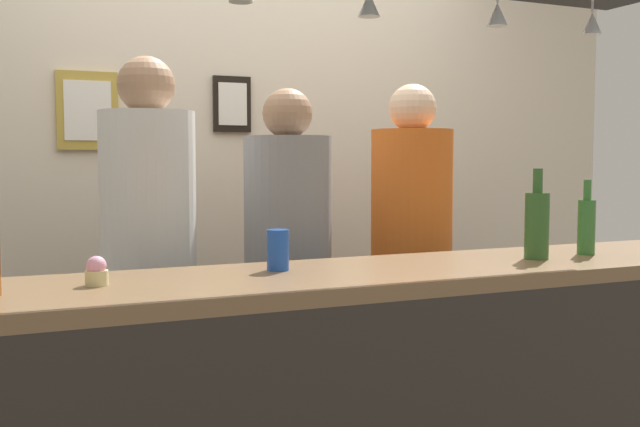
# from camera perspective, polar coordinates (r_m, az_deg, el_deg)

# --- Properties ---
(back_wall) EXTENTS (4.40, 0.06, 2.60)m
(back_wall) POSITION_cam_1_polar(r_m,az_deg,el_deg) (3.57, -6.46, 3.06)
(back_wall) COLOR beige
(back_wall) RESTS_ON ground_plane
(bar_counter) EXTENTS (2.70, 0.55, 1.04)m
(bar_counter) POSITION_cam_1_polar(r_m,az_deg,el_deg) (2.20, 6.54, -13.60)
(bar_counter) COLOR brown
(bar_counter) RESTS_ON ground_plane
(hanging_wineglass_center_left) EXTENTS (0.07, 0.07, 0.13)m
(hanging_wineglass_center_left) POSITION_cam_1_polar(r_m,az_deg,el_deg) (2.35, 3.90, 15.91)
(hanging_wineglass_center_left) COLOR silver
(hanging_wineglass_center_left) RESTS_ON overhead_glass_rack
(hanging_wineglass_center) EXTENTS (0.07, 0.07, 0.13)m
(hanging_wineglass_center) POSITION_cam_1_polar(r_m,az_deg,el_deg) (2.56, 13.52, 14.81)
(hanging_wineglass_center) COLOR silver
(hanging_wineglass_center) RESTS_ON overhead_glass_rack
(hanging_wineglass_center_right) EXTENTS (0.07, 0.07, 0.13)m
(hanging_wineglass_center_right) POSITION_cam_1_polar(r_m,az_deg,el_deg) (2.82, 20.25, 13.68)
(hanging_wineglass_center_right) COLOR silver
(hanging_wineglass_center_right) RESTS_ON overhead_glass_rack
(person_left_white_patterned_shirt) EXTENTS (0.34, 0.34, 1.73)m
(person_left_white_patterned_shirt) POSITION_cam_1_polar(r_m,az_deg,el_deg) (2.73, -13.06, -2.65)
(person_left_white_patterned_shirt) COLOR #2D334C
(person_left_white_patterned_shirt) RESTS_ON ground_plane
(person_middle_grey_shirt) EXTENTS (0.34, 0.34, 1.64)m
(person_middle_grey_shirt) POSITION_cam_1_polar(r_m,az_deg,el_deg) (2.89, -2.49, -3.39)
(person_middle_grey_shirt) COLOR #2D334C
(person_middle_grey_shirt) RESTS_ON ground_plane
(person_right_orange_shirt) EXTENTS (0.34, 0.34, 1.68)m
(person_right_orange_shirt) POSITION_cam_1_polar(r_m,az_deg,el_deg) (3.12, 7.05, -2.37)
(person_right_orange_shirt) COLOR #2D334C
(person_right_orange_shirt) RESTS_ON ground_plane
(bottle_champagne_green) EXTENTS (0.08, 0.08, 0.30)m
(bottle_champagne_green) POSITION_cam_1_polar(r_m,az_deg,el_deg) (2.55, 16.38, -0.74)
(bottle_champagne_green) COLOR #2D5623
(bottle_champagne_green) RESTS_ON bar_counter
(bottle_beer_green_import) EXTENTS (0.06, 0.06, 0.26)m
(bottle_beer_green_import) POSITION_cam_1_polar(r_m,az_deg,el_deg) (2.72, 19.86, -0.83)
(bottle_beer_green_import) COLOR #336B2D
(bottle_beer_green_import) RESTS_ON bar_counter
(drink_can) EXTENTS (0.07, 0.07, 0.12)m
(drink_can) POSITION_cam_1_polar(r_m,az_deg,el_deg) (2.20, -3.27, -2.83)
(drink_can) COLOR #1E4CB2
(drink_can) RESTS_ON bar_counter
(cupcake) EXTENTS (0.06, 0.06, 0.08)m
(cupcake) POSITION_cam_1_polar(r_m,az_deg,el_deg) (2.02, -16.85, -4.33)
(cupcake) COLOR beige
(cupcake) RESTS_ON bar_counter
(picture_frame_caricature) EXTENTS (0.26, 0.02, 0.34)m
(picture_frame_caricature) POSITION_cam_1_polar(r_m,az_deg,el_deg) (3.39, -17.49, 7.57)
(picture_frame_caricature) COLOR #B29338
(picture_frame_caricature) RESTS_ON back_wall
(picture_frame_crest) EXTENTS (0.18, 0.02, 0.26)m
(picture_frame_crest) POSITION_cam_1_polar(r_m,az_deg,el_deg) (3.53, -6.80, 8.37)
(picture_frame_crest) COLOR black
(picture_frame_crest) RESTS_ON back_wall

